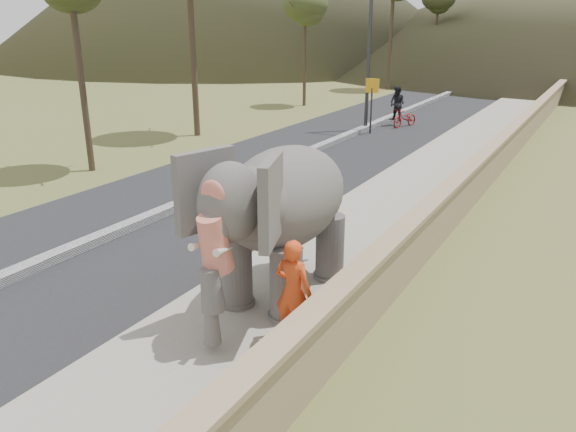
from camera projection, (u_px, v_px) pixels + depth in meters
The scene contains 10 objects.
ground at pixel (226, 345), 8.82m from camera, with size 160.00×160.00×0.00m, color olive.
road at pixel (279, 167), 19.34m from camera, with size 7.00×120.00×0.03m, color black.
median at pixel (279, 164), 19.31m from camera, with size 0.35×120.00×0.22m, color black.
walkway at pixel (421, 185), 16.96m from camera, with size 3.00×120.00×0.15m, color #9E9687.
parapet at pixel (479, 178), 16.02m from camera, with size 0.30×120.00×1.10m, color tan.
lamppost at pixel (377, 17), 23.84m from camera, with size 1.76×0.36×8.00m.
signboard at pixel (372, 96), 24.28m from camera, with size 0.60×0.08×2.40m.
elephant_and_man at pixel (286, 219), 9.80m from camera, with size 2.28×3.92×2.80m.
motorcyclist at pixel (401, 111), 26.23m from camera, with size 1.41×1.69×1.87m.
trees at pixel (526, 36), 30.05m from camera, with size 47.92×43.17×9.24m.
Camera 1 is at (4.66, -6.13, 4.86)m, focal length 35.00 mm.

